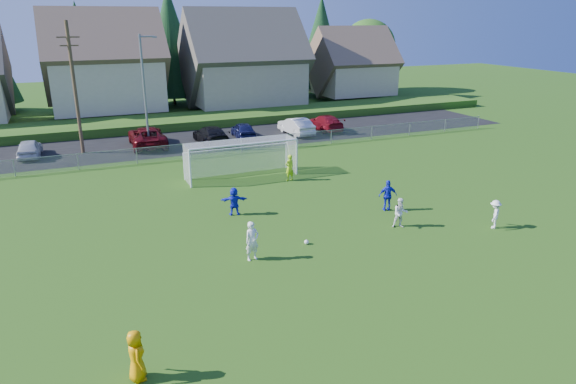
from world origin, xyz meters
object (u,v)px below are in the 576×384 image
soccer_ball (306,242)px  car_c (147,137)px  car_d (211,135)px  referee (136,356)px  player_blue_b (234,201)px  car_f (296,126)px  player_white_a (252,241)px  car_g (325,123)px  player_white_b (400,213)px  car_a (29,148)px  goalkeeper (290,168)px  car_e (243,130)px  player_white_c (495,214)px  player_blue_a (388,196)px  soccer_goal (240,153)px

soccer_ball → car_c: size_ratio=0.04×
car_c → car_d: bearing=170.5°
referee → player_blue_b: referee is taller
car_f → player_white_a: bearing=58.6°
car_d → car_g: size_ratio=1.02×
player_white_b → car_c: car_c is taller
player_white_b → car_a: player_white_b is taller
player_white_b → car_a: (-17.94, 22.94, -0.10)m
player_white_a → goalkeeper: player_white_a is taller
player_blue_b → car_f: 20.56m
car_f → car_e: bearing=-9.4°
player_blue_b → car_d: size_ratio=0.31×
referee → player_white_b: bearing=-68.1°
player_white_a → car_f: (12.27, 22.69, -0.12)m
player_blue_b → car_g: bearing=-115.7°
goalkeeper → car_e: size_ratio=0.43×
soccer_ball → goalkeeper: goalkeeper is taller
car_e → soccer_ball: bearing=84.8°
player_white_c → soccer_ball: bearing=-52.6°
soccer_ball → player_blue_a: size_ratio=0.13×
car_g → player_white_c: bearing=84.8°
car_a → car_c: (8.85, -0.09, 0.13)m
player_white_b → player_blue_b: size_ratio=1.01×
player_white_c → car_g: 24.90m
car_c → car_f: bearing=178.8°
player_white_b → soccer_goal: soccer_goal is taller
player_white_a → player_blue_b: bearing=70.1°
player_blue_b → car_f: (11.34, 17.15, -0.00)m
player_white_c → soccer_goal: soccer_goal is taller
player_white_c → goalkeeper: (-6.36, 11.46, 0.14)m
referee → player_white_a: (5.78, 6.16, 0.08)m
car_a → car_d: (13.97, -1.11, 0.05)m
player_white_a → car_g: 28.00m
car_a → soccer_goal: 17.45m
player_white_c → car_g: (3.06, 24.71, -0.02)m
player_blue_b → car_g: (14.64, 17.74, -0.05)m
car_c → soccer_goal: 12.05m
player_white_a → goalkeeper: bearing=48.1°
player_white_a → car_g: (15.56, 23.28, -0.17)m
player_white_a → car_a: player_white_a is taller
player_blue_a → player_blue_b: player_blue_a is taller
player_white_b → car_a: 29.13m
car_e → car_g: (8.19, 0.04, 0.02)m
soccer_ball → soccer_goal: (0.60, 11.66, 1.52)m
goalkeeper → car_a: (-15.93, 13.42, -0.20)m
player_white_b → player_blue_a: 2.44m
player_white_b → player_white_c: (4.36, -1.94, -0.04)m
car_g → player_white_b: bearing=73.8°
player_white_a → car_a: 25.42m
car_a → car_f: car_f is taller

